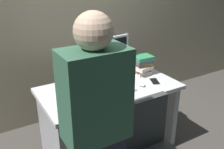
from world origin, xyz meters
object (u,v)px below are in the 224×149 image
object	(u,v)px
keyboard	(114,92)
book_stack	(143,65)
person_at_desk	(96,138)
cell_phone	(155,81)
desk	(110,107)
cup_near_keyboard	(75,99)
monitor	(107,57)
mouse	(141,84)
cup_by_monitor	(59,88)

from	to	relation	value
keyboard	book_stack	xyz separation A→B (m)	(0.51, 0.24, 0.10)
person_at_desk	cell_phone	distance (m)	1.20
desk	cup_near_keyboard	distance (m)	0.53
desk	monitor	xyz separation A→B (m)	(0.06, 0.15, 0.49)
keyboard	book_stack	distance (m)	0.57
person_at_desk	cup_near_keyboard	size ratio (longest dim) A/B	18.10
desk	cell_phone	xyz separation A→B (m)	(0.47, -0.13, 0.24)
desk	book_stack	bearing A→B (deg)	10.68
desk	cell_phone	distance (m)	0.54
monitor	book_stack	xyz separation A→B (m)	(0.42, -0.06, -0.14)
person_at_desk	keyboard	distance (m)	0.81
monitor	mouse	bearing A→B (deg)	-52.14
monitor	mouse	world-z (taller)	monitor
mouse	cup_near_keyboard	xyz separation A→B (m)	(-0.71, 0.00, 0.03)
desk	person_at_desk	size ratio (longest dim) A/B	0.83
monitor	cup_near_keyboard	distance (m)	0.60
person_at_desk	book_stack	world-z (taller)	person_at_desk
cup_by_monitor	cup_near_keyboard	bearing A→B (deg)	-80.45
keyboard	book_stack	size ratio (longest dim) A/B	1.98
desk	cup_by_monitor	world-z (taller)	cup_by_monitor
keyboard	cup_by_monitor	xyz separation A→B (m)	(-0.44, 0.27, 0.04)
person_at_desk	cup_near_keyboard	distance (m)	0.65
cell_phone	cup_near_keyboard	bearing A→B (deg)	-156.86
monitor	cup_near_keyboard	xyz separation A→B (m)	(-0.48, -0.29, -0.21)
desk	book_stack	xyz separation A→B (m)	(0.48, 0.09, 0.35)
person_at_desk	cup_by_monitor	distance (m)	0.90
person_at_desk	cup_by_monitor	bearing A→B (deg)	85.37
desk	book_stack	distance (m)	0.60
keyboard	mouse	bearing A→B (deg)	2.59
mouse	cell_phone	bearing A→B (deg)	3.47
desk	cup_by_monitor	distance (m)	0.56
cup_by_monitor	book_stack	xyz separation A→B (m)	(0.95, -0.04, 0.07)
cup_near_keyboard	cup_by_monitor	size ratio (longest dim) A/B	0.95
monitor	person_at_desk	bearing A→B (deg)	-122.92
monitor	book_stack	world-z (taller)	monitor
desk	cup_near_keyboard	world-z (taller)	cup_near_keyboard
desk	mouse	world-z (taller)	mouse
monitor	cell_phone	xyz separation A→B (m)	(0.41, -0.28, -0.25)
keyboard	book_stack	world-z (taller)	book_stack
cell_phone	mouse	bearing A→B (deg)	-153.99
desk	person_at_desk	world-z (taller)	person_at_desk
keyboard	mouse	world-z (taller)	mouse
person_at_desk	mouse	distance (m)	1.04
cup_by_monitor	book_stack	world-z (taller)	book_stack
person_at_desk	cup_near_keyboard	world-z (taller)	person_at_desk
cup_near_keyboard	book_stack	distance (m)	0.93
keyboard	monitor	bearing A→B (deg)	75.68
book_stack	cell_phone	world-z (taller)	book_stack
mouse	cup_near_keyboard	world-z (taller)	cup_near_keyboard
monitor	keyboard	xyz separation A→B (m)	(-0.09, -0.30, -0.25)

